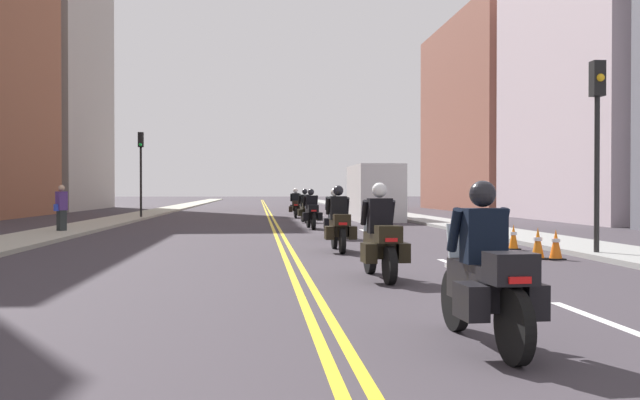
{
  "coord_description": "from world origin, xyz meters",
  "views": [
    {
      "loc": [
        -0.74,
        0.04,
        1.52
      ],
      "look_at": [
        1.72,
        27.56,
        1.15
      ],
      "focal_mm": 39.36,
      "sensor_mm": 36.0,
      "label": 1
    }
  ],
  "objects_px": {
    "motorcycle_4": "(311,212)",
    "pedestrian_1": "(61,209)",
    "motorcycle_1": "(381,241)",
    "traffic_light_far": "(141,159)",
    "motorcycle_7": "(296,204)",
    "traffic_cone_1": "(538,243)",
    "parked_truck": "(373,195)",
    "traffic_cone_2": "(514,237)",
    "traffic_light_near": "(597,121)",
    "motorcycle_5": "(305,209)",
    "motorcycle_3": "(335,218)",
    "traffic_cone_0": "(556,245)",
    "motorcycle_0": "(486,279)",
    "motorcycle_6": "(296,206)",
    "motorcycle_2": "(339,225)"
  },
  "relations": [
    {
      "from": "traffic_cone_2",
      "to": "parked_truck",
      "type": "distance_m",
      "value": 17.95
    },
    {
      "from": "traffic_light_near",
      "to": "motorcycle_5",
      "type": "bearing_deg",
      "value": 106.8
    },
    {
      "from": "motorcycle_3",
      "to": "motorcycle_6",
      "type": "height_order",
      "value": "motorcycle_6"
    },
    {
      "from": "motorcycle_7",
      "to": "motorcycle_0",
      "type": "bearing_deg",
      "value": -92.14
    },
    {
      "from": "motorcycle_4",
      "to": "pedestrian_1",
      "type": "distance_m",
      "value": 9.33
    },
    {
      "from": "motorcycle_2",
      "to": "motorcycle_7",
      "type": "relative_size",
      "value": 1.01
    },
    {
      "from": "motorcycle_0",
      "to": "motorcycle_1",
      "type": "bearing_deg",
      "value": 87.87
    },
    {
      "from": "motorcycle_4",
      "to": "parked_truck",
      "type": "bearing_deg",
      "value": 61.41
    },
    {
      "from": "motorcycle_7",
      "to": "traffic_cone_2",
      "type": "distance_m",
      "value": 26.81
    },
    {
      "from": "motorcycle_2",
      "to": "pedestrian_1",
      "type": "xyz_separation_m",
      "value": [
        -8.85,
        7.88,
        0.22
      ]
    },
    {
      "from": "motorcycle_6",
      "to": "traffic_light_far",
      "type": "relative_size",
      "value": 0.46
    },
    {
      "from": "motorcycle_6",
      "to": "parked_truck",
      "type": "xyz_separation_m",
      "value": [
        3.79,
        -3.3,
        0.6
      ]
    },
    {
      "from": "motorcycle_3",
      "to": "traffic_light_far",
      "type": "relative_size",
      "value": 0.48
    },
    {
      "from": "motorcycle_3",
      "to": "motorcycle_6",
      "type": "relative_size",
      "value": 1.04
    },
    {
      "from": "traffic_cone_2",
      "to": "traffic_light_far",
      "type": "bearing_deg",
      "value": 121.88
    },
    {
      "from": "motorcycle_6",
      "to": "traffic_cone_1",
      "type": "height_order",
      "value": "motorcycle_6"
    },
    {
      "from": "motorcycle_6",
      "to": "traffic_cone_0",
      "type": "bearing_deg",
      "value": -77.56
    },
    {
      "from": "motorcycle_5",
      "to": "traffic_cone_0",
      "type": "height_order",
      "value": "motorcycle_5"
    },
    {
      "from": "motorcycle_3",
      "to": "motorcycle_5",
      "type": "distance_m",
      "value": 11.09
    },
    {
      "from": "motorcycle_3",
      "to": "motorcycle_4",
      "type": "xyz_separation_m",
      "value": [
        -0.34,
        5.52,
        -0.01
      ]
    },
    {
      "from": "motorcycle_1",
      "to": "traffic_light_far",
      "type": "height_order",
      "value": "traffic_light_far"
    },
    {
      "from": "motorcycle_3",
      "to": "pedestrian_1",
      "type": "bearing_deg",
      "value": 162.97
    },
    {
      "from": "motorcycle_5",
      "to": "parked_truck",
      "type": "height_order",
      "value": "parked_truck"
    },
    {
      "from": "motorcycle_6",
      "to": "traffic_light_far",
      "type": "height_order",
      "value": "traffic_light_far"
    },
    {
      "from": "traffic_cone_1",
      "to": "traffic_cone_2",
      "type": "bearing_deg",
      "value": 81.14
    },
    {
      "from": "traffic_cone_2",
      "to": "pedestrian_1",
      "type": "relative_size",
      "value": 0.38
    },
    {
      "from": "motorcycle_3",
      "to": "motorcycle_4",
      "type": "distance_m",
      "value": 5.53
    },
    {
      "from": "motorcycle_7",
      "to": "traffic_cone_1",
      "type": "bearing_deg",
      "value": -84.34
    },
    {
      "from": "motorcycle_7",
      "to": "traffic_cone_2",
      "type": "bearing_deg",
      "value": -82.8
    },
    {
      "from": "pedestrian_1",
      "to": "parked_truck",
      "type": "height_order",
      "value": "parked_truck"
    },
    {
      "from": "motorcycle_0",
      "to": "traffic_cone_1",
      "type": "bearing_deg",
      "value": 61.6
    },
    {
      "from": "motorcycle_1",
      "to": "traffic_cone_0",
      "type": "height_order",
      "value": "motorcycle_1"
    },
    {
      "from": "motorcycle_6",
      "to": "pedestrian_1",
      "type": "distance_m",
      "value": 16.28
    },
    {
      "from": "motorcycle_2",
      "to": "parked_truck",
      "type": "distance_m",
      "value": 18.6
    },
    {
      "from": "motorcycle_0",
      "to": "pedestrian_1",
      "type": "distance_m",
      "value": 20.72
    },
    {
      "from": "traffic_cone_0",
      "to": "motorcycle_7",
      "type": "bearing_deg",
      "value": 98.12
    },
    {
      "from": "motorcycle_3",
      "to": "parked_truck",
      "type": "distance_m",
      "value": 13.73
    },
    {
      "from": "motorcycle_4",
      "to": "motorcycle_7",
      "type": "relative_size",
      "value": 1.09
    },
    {
      "from": "motorcycle_4",
      "to": "motorcycle_7",
      "type": "height_order",
      "value": "motorcycle_7"
    },
    {
      "from": "motorcycle_5",
      "to": "traffic_cone_0",
      "type": "xyz_separation_m",
      "value": [
        4.3,
        -18.39,
        -0.31
      ]
    },
    {
      "from": "motorcycle_3",
      "to": "motorcycle_6",
      "type": "distance_m",
      "value": 16.58
    },
    {
      "from": "parked_truck",
      "to": "motorcycle_1",
      "type": "bearing_deg",
      "value": -99.12
    },
    {
      "from": "traffic_cone_1",
      "to": "traffic_cone_2",
      "type": "xyz_separation_m",
      "value": [
        0.4,
        2.54,
        -0.03
      ]
    },
    {
      "from": "motorcycle_0",
      "to": "traffic_cone_2",
      "type": "xyz_separation_m",
      "value": [
        4.42,
        11.05,
        -0.35
      ]
    },
    {
      "from": "motorcycle_0",
      "to": "motorcycle_2",
      "type": "distance_m",
      "value": 10.78
    },
    {
      "from": "motorcycle_0",
      "to": "traffic_light_near",
      "type": "height_order",
      "value": "traffic_light_near"
    },
    {
      "from": "motorcycle_2",
      "to": "motorcycle_4",
      "type": "distance_m",
      "value": 10.43
    },
    {
      "from": "traffic_cone_2",
      "to": "traffic_cone_1",
      "type": "bearing_deg",
      "value": -98.86
    },
    {
      "from": "motorcycle_5",
      "to": "traffic_cone_2",
      "type": "distance_m",
      "value": 16.32
    },
    {
      "from": "motorcycle_2",
      "to": "motorcycle_5",
      "type": "xyz_separation_m",
      "value": [
        0.24,
        16.0,
        -0.03
      ]
    }
  ]
}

